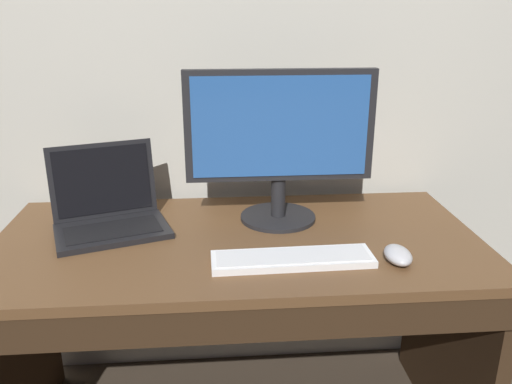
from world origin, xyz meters
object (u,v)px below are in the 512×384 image
(laptop_black, at_px, (109,214))
(computer_mouse, at_px, (398,255))
(external_monitor, at_px, (280,138))
(wired_keyboard, at_px, (293,259))

(laptop_black, distance_m, computer_mouse, 0.85)
(external_monitor, bearing_deg, wired_keyboard, -89.56)
(laptop_black, distance_m, wired_keyboard, 0.58)
(laptop_black, bearing_deg, external_monitor, 2.94)
(external_monitor, bearing_deg, computer_mouse, -47.72)
(computer_mouse, bearing_deg, wired_keyboard, 176.10)
(wired_keyboard, bearing_deg, laptop_black, 153.20)
(external_monitor, distance_m, computer_mouse, 0.48)
(external_monitor, xyz_separation_m, wired_keyboard, (0.00, -0.29, -0.26))
(laptop_black, relative_size, external_monitor, 0.67)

